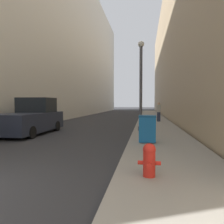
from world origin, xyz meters
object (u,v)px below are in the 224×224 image
fire_hydrant (149,159)px  lamppost (141,84)px  pedestrian_on_sidewalk (159,112)px  pickup_truck (31,119)px  trash_bin (147,129)px

fire_hydrant → lamppost: size_ratio=0.14×
fire_hydrant → lamppost: lamppost is taller
pedestrian_on_sidewalk → pickup_truck: bearing=-134.1°
trash_bin → lamppost: (-0.36, 4.01, 2.21)m
lamppost → pickup_truck: size_ratio=1.05×
fire_hydrant → lamppost: bearing=92.5°
fire_hydrant → pickup_truck: (-6.84, 7.15, 0.35)m
lamppost → pickup_truck: bearing=-169.4°
pickup_truck → pedestrian_on_sidewalk: size_ratio=2.93×
pickup_truck → lamppost: bearing=10.6°
lamppost → pedestrian_on_sidewalk: bearing=78.0°
lamppost → pedestrian_on_sidewalk: (1.49, 7.01, -1.92)m
trash_bin → pickup_truck: (-6.83, 2.81, 0.15)m
trash_bin → lamppost: bearing=95.2°
trash_bin → pedestrian_on_sidewalk: 11.08m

